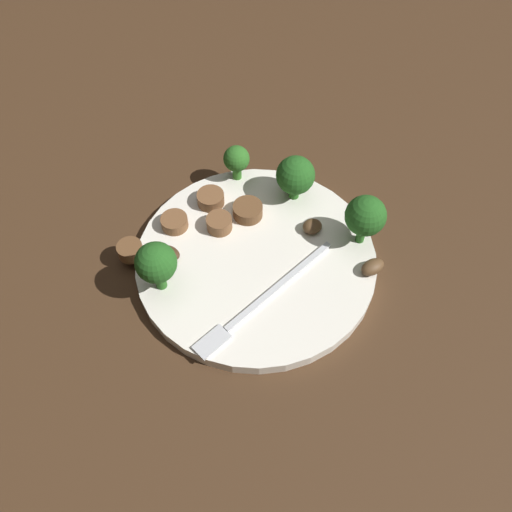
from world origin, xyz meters
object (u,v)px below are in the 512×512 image
(broccoli_floret_3, at_px, (295,176))
(sausage_slice_4, at_px, (130,250))
(sausage_slice_2, at_px, (248,211))
(sausage_slice_3, at_px, (174,222))
(sausage_slice_1, at_px, (211,199))
(broccoli_floret_0, at_px, (236,160))
(fork, at_px, (257,304))
(mushroom_0, at_px, (170,253))
(broccoli_floret_2, at_px, (156,263))
(mushroom_3, at_px, (373,267))
(mushroom_2, at_px, (312,226))
(sausage_slice_0, at_px, (219,224))
(broccoli_floret_1, at_px, (365,216))
(plate, at_px, (256,260))

(broccoli_floret_3, xyz_separation_m, sausage_slice_4, (0.18, -0.07, -0.03))
(sausage_slice_2, distance_m, sausage_slice_3, 0.08)
(broccoli_floret_3, relative_size, sausage_slice_1, 1.82)
(sausage_slice_3, relative_size, sausage_slice_4, 1.10)
(broccoli_floret_0, relative_size, sausage_slice_2, 1.36)
(fork, xyz_separation_m, mushroom_0, (0.02, -0.11, 0.00))
(sausage_slice_3, bearing_deg, sausage_slice_1, 175.16)
(sausage_slice_4, bearing_deg, fork, 108.67)
(broccoli_floret_2, distance_m, sausage_slice_4, 0.06)
(sausage_slice_4, distance_m, mushroom_3, 0.25)
(broccoli_floret_3, bearing_deg, mushroom_0, -14.39)
(broccoli_floret_3, relative_size, mushroom_2, 2.61)
(fork, height_order, sausage_slice_3, sausage_slice_3)
(sausage_slice_0, height_order, sausage_slice_4, sausage_slice_0)
(broccoli_floret_0, relative_size, broccoli_floret_3, 0.81)
(broccoli_floret_3, distance_m, sausage_slice_2, 0.06)
(broccoli_floret_1, bearing_deg, mushroom_3, 55.27)
(sausage_slice_0, distance_m, sausage_slice_2, 0.04)
(sausage_slice_0, height_order, mushroom_3, sausage_slice_0)
(broccoli_floret_1, distance_m, broccoli_floret_2, 0.21)
(sausage_slice_0, distance_m, mushroom_0, 0.06)
(broccoli_floret_0, distance_m, broccoli_floret_2, 0.16)
(broccoli_floret_3, xyz_separation_m, sausage_slice_2, (0.06, -0.02, -0.03))
(broccoli_floret_0, relative_size, sausage_slice_1, 1.47)
(plate, distance_m, sausage_slice_4, 0.13)
(broccoli_floret_1, distance_m, mushroom_2, 0.06)
(fork, height_order, sausage_slice_4, sausage_slice_4)
(sausage_slice_1, height_order, mushroom_0, sausage_slice_1)
(fork, bearing_deg, broccoli_floret_2, -57.34)
(broccoli_floret_1, height_order, sausage_slice_0, broccoli_floret_1)
(sausage_slice_0, xyz_separation_m, sausage_slice_4, (0.09, -0.04, -0.00))
(mushroom_0, xyz_separation_m, mushroom_2, (-0.13, 0.08, 0.00))
(mushroom_2, bearing_deg, mushroom_3, 91.62)
(broccoli_floret_2, height_order, mushroom_3, broccoli_floret_2)
(broccoli_floret_1, xyz_separation_m, sausage_slice_0, (0.09, -0.12, -0.03))
(fork, distance_m, broccoli_floret_2, 0.10)
(mushroom_3, bearing_deg, broccoli_floret_3, -99.69)
(sausage_slice_4, bearing_deg, broccoli_floret_2, 86.45)
(sausage_slice_2, bearing_deg, sausage_slice_4, -22.53)
(sausage_slice_0, bearing_deg, sausage_slice_1, -120.46)
(sausage_slice_0, bearing_deg, mushroom_2, 131.98)
(mushroom_3, bearing_deg, sausage_slice_1, -74.82)
(mushroom_2, distance_m, mushroom_3, 0.08)
(mushroom_3, bearing_deg, broccoli_floret_2, -41.52)
(sausage_slice_2, bearing_deg, mushroom_2, 116.16)
(sausage_slice_3, bearing_deg, sausage_slice_0, 129.87)
(sausage_slice_1, distance_m, sausage_slice_4, 0.11)
(sausage_slice_1, xyz_separation_m, mushroom_0, (0.08, 0.02, -0.00))
(broccoli_floret_0, relative_size, mushroom_0, 1.83)
(plate, height_order, sausage_slice_1, sausage_slice_1)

